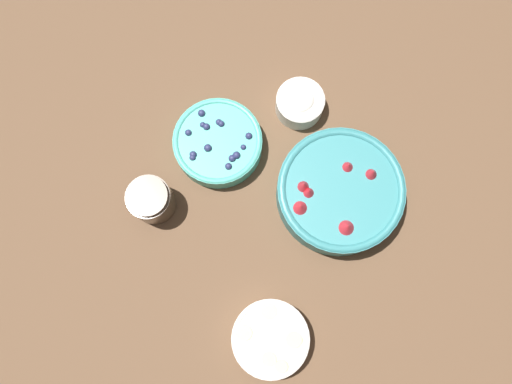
{
  "coord_description": "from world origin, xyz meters",
  "views": [
    {
      "loc": [
        -0.14,
        -0.08,
        1.02
      ],
      "look_at": [
        0.03,
        0.04,
        0.04
      ],
      "focal_mm": 35.0,
      "sensor_mm": 36.0,
      "label": 1
    }
  ],
  "objects_px": {
    "bowl_strawberries": "(340,192)",
    "jar_chocolate": "(152,200)",
    "bowl_cream": "(300,103)",
    "bowl_bananas": "(270,338)",
    "bowl_blueberries": "(218,143)"
  },
  "relations": [
    {
      "from": "bowl_blueberries",
      "to": "bowl_cream",
      "type": "bearing_deg",
      "value": -28.08
    },
    {
      "from": "jar_chocolate",
      "to": "bowl_cream",
      "type": "bearing_deg",
      "value": -20.13
    },
    {
      "from": "bowl_blueberries",
      "to": "bowl_strawberries",
      "type": "bearing_deg",
      "value": -78.46
    },
    {
      "from": "jar_chocolate",
      "to": "bowl_strawberries",
      "type": "bearing_deg",
      "value": -52.51
    },
    {
      "from": "bowl_strawberries",
      "to": "bowl_cream",
      "type": "relative_size",
      "value": 2.48
    },
    {
      "from": "bowl_strawberries",
      "to": "jar_chocolate",
      "type": "height_order",
      "value": "bowl_strawberries"
    },
    {
      "from": "bowl_strawberries",
      "to": "jar_chocolate",
      "type": "bearing_deg",
      "value": 127.49
    },
    {
      "from": "bowl_strawberries",
      "to": "jar_chocolate",
      "type": "distance_m",
      "value": 0.38
    },
    {
      "from": "bowl_bananas",
      "to": "jar_chocolate",
      "type": "distance_m",
      "value": 0.36
    },
    {
      "from": "bowl_cream",
      "to": "bowl_blueberries",
      "type": "bearing_deg",
      "value": 151.92
    },
    {
      "from": "bowl_blueberries",
      "to": "bowl_bananas",
      "type": "distance_m",
      "value": 0.4
    },
    {
      "from": "bowl_strawberries",
      "to": "bowl_bananas",
      "type": "distance_m",
      "value": 0.32
    },
    {
      "from": "bowl_cream",
      "to": "jar_chocolate",
      "type": "distance_m",
      "value": 0.37
    },
    {
      "from": "bowl_cream",
      "to": "jar_chocolate",
      "type": "bearing_deg",
      "value": 159.87
    },
    {
      "from": "bowl_bananas",
      "to": "bowl_cream",
      "type": "distance_m",
      "value": 0.48
    }
  ]
}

